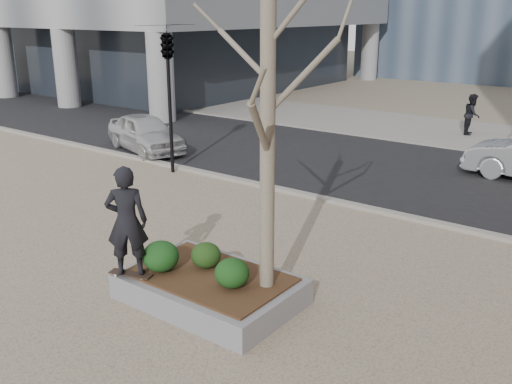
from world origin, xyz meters
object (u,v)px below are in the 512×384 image
Objects in this scene: skateboard at (131,275)px; police_car at (145,133)px; planter at (210,289)px; skateboarder at (127,221)px.

skateboard is 0.20× the size of police_car.
skateboarder is at bearing -142.78° from planter.
police_car reaches higher than skateboard.
police_car is at bearing -85.16° from skateboarder.
police_car is (-8.14, 7.84, 0.20)m from skateboard.
skateboarder is at bearing 162.92° from skateboard.
planter is 1.55× the size of skateboarder.
skateboarder reaches higher than police_car.
skateboard is 1.00m from skateboarder.
planter is at bearing -109.53° from police_car.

